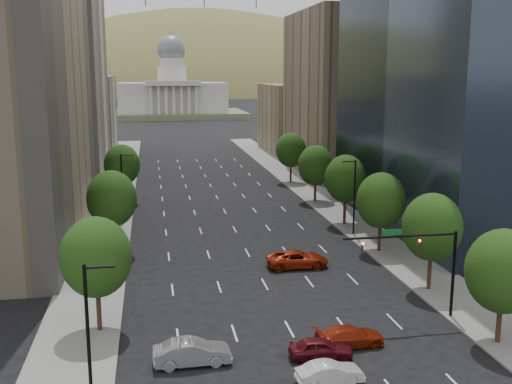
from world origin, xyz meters
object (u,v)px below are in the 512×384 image
capitol (173,97)px  car_maroon (321,348)px  car_red_near (349,336)px  traffic_signal (424,256)px  car_red_far (297,259)px  car_white (330,373)px  car_silver (192,352)px

capitol → car_maroon: 224.88m
car_red_near → capitol: bearing=-3.8°
traffic_signal → car_red_far: traffic_signal is taller
car_white → traffic_signal: bearing=-54.3°
car_maroon → car_silver: size_ratio=0.84×
capitol → car_maroon: (1.00, -224.74, -7.84)m
car_white → car_maroon: (0.37, 3.37, 0.04)m
capitol → car_white: bearing=-89.8°
car_red_far → car_red_near: bearing=178.1°
car_white → car_maroon: size_ratio=0.97×
capitol → car_white: (0.63, -228.11, -7.89)m
car_maroon → car_silver: 8.60m
capitol → car_maroon: bearing=-89.7°
capitol → car_silver: size_ratio=11.66×
car_red_near → car_silver: bearing=89.8°
car_maroon → car_red_far: (3.09, 19.33, 0.11)m
traffic_signal → car_white: traffic_signal is taller
car_silver → car_red_far: car_silver is taller
traffic_signal → car_white: (-9.90, -8.40, -4.48)m
car_white → car_red_far: 22.96m
car_white → car_silver: car_silver is taller
car_silver → car_maroon: bearing=-95.9°
car_white → car_silver: (-8.21, 3.99, 0.16)m
capitol → car_maroon: capitol is taller
car_red_far → car_white: bearing=171.3°
car_red_near → traffic_signal: bearing=-67.9°
car_maroon → car_red_far: 19.57m
car_silver → car_red_far: (11.66, 18.70, -0.01)m
car_red_near → car_maroon: bearing=116.0°
car_white → car_red_near: car_red_near is taller
car_white → car_red_far: car_red_far is taller
traffic_signal → car_maroon: size_ratio=2.11×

